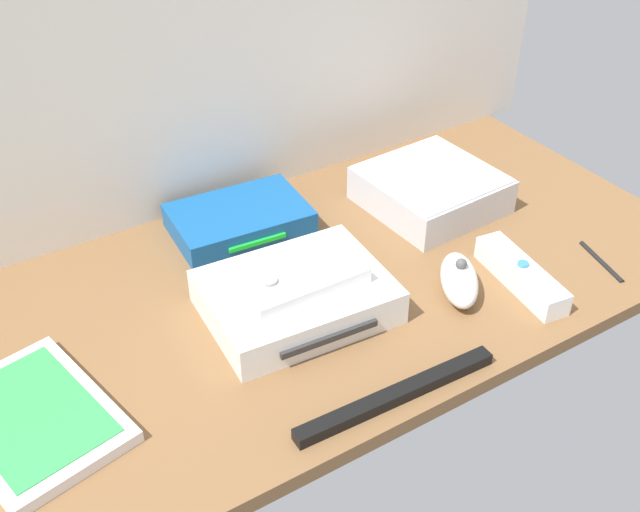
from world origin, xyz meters
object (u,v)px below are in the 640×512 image
(game_console, at_px, (297,297))
(network_router, at_px, (239,219))
(game_case, at_px, (33,419))
(sensor_bar, at_px, (397,395))
(remote_classic_pad, at_px, (300,278))
(mini_computer, at_px, (431,189))
(remote_wand, at_px, (521,275))
(remote_nunchuk, at_px, (459,280))
(stylus_pen, at_px, (602,260))

(game_console, height_order, network_router, game_console)
(game_case, relative_size, sensor_bar, 0.89)
(game_console, relative_size, network_router, 1.17)
(game_case, height_order, remote_classic_pad, remote_classic_pad)
(mini_computer, xyz_separation_m, remote_classic_pad, (-0.28, -0.11, 0.03))
(mini_computer, bearing_deg, remote_classic_pad, -158.84)
(game_console, bearing_deg, remote_wand, -17.35)
(game_console, distance_m, remote_classic_pad, 0.03)
(game_console, distance_m, remote_nunchuk, 0.20)
(remote_classic_pad, xyz_separation_m, sensor_bar, (0.01, -0.17, -0.05))
(sensor_bar, height_order, stylus_pen, sensor_bar)
(remote_wand, bearing_deg, stylus_pen, -2.44)
(sensor_bar, bearing_deg, stylus_pen, 10.24)
(remote_nunchuk, bearing_deg, sensor_bar, -116.19)
(mini_computer, height_order, remote_classic_pad, remote_classic_pad)
(game_console, bearing_deg, remote_nunchuk, -17.77)
(remote_classic_pad, xyz_separation_m, stylus_pen, (0.38, -0.12, -0.05))
(remote_wand, bearing_deg, remote_classic_pad, 167.28)
(mini_computer, bearing_deg, stylus_pen, -65.78)
(game_case, xyz_separation_m, remote_wand, (0.58, -0.09, 0.01))
(remote_nunchuk, bearing_deg, game_console, -169.41)
(remote_nunchuk, distance_m, stylus_pen, 0.21)
(remote_classic_pad, bearing_deg, mini_computer, 21.84)
(network_router, distance_m, stylus_pen, 0.48)
(remote_nunchuk, xyz_separation_m, remote_classic_pad, (-0.18, 0.07, 0.03))
(game_case, xyz_separation_m, remote_classic_pad, (0.31, 0.00, 0.05))
(game_case, distance_m, remote_classic_pad, 0.32)
(mini_computer, distance_m, stylus_pen, 0.25)
(remote_nunchuk, bearing_deg, remote_classic_pad, -167.88)
(game_console, height_order, remote_nunchuk, remote_nunchuk)
(game_case, height_order, network_router, network_router)
(stylus_pen, bearing_deg, game_case, 170.78)
(game_case, distance_m, remote_nunchuk, 0.50)
(remote_wand, bearing_deg, game_console, 166.19)
(stylus_pen, bearing_deg, sensor_bar, -171.79)
(game_console, relative_size, mini_computer, 1.23)
(remote_nunchuk, bearing_deg, stylus_pen, 18.32)
(game_case, relative_size, remote_classic_pad, 1.47)
(mini_computer, height_order, network_router, mini_computer)
(remote_nunchuk, relative_size, sensor_bar, 0.45)
(mini_computer, bearing_deg, remote_nunchuk, -118.68)
(network_router, relative_size, remote_nunchuk, 1.75)
(mini_computer, relative_size, sensor_bar, 0.75)
(game_case, relative_size, stylus_pen, 2.37)
(remote_wand, height_order, sensor_bar, remote_wand)
(remote_classic_pad, bearing_deg, sensor_bar, -84.35)
(remote_classic_pad, height_order, sensor_bar, remote_classic_pad)
(mini_computer, relative_size, remote_wand, 1.18)
(sensor_bar, relative_size, stylus_pen, 2.67)
(network_router, bearing_deg, remote_classic_pad, -91.63)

